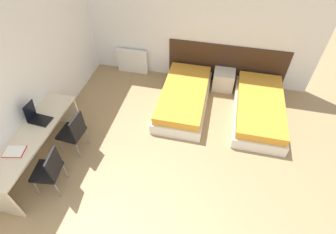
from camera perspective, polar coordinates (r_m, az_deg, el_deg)
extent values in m
cube|color=white|center=(5.91, 4.64, 19.61)|extent=(5.58, 0.05, 2.70)
cube|color=white|center=(4.99, -27.87, 8.84)|extent=(0.05, 5.49, 2.70)
cube|color=#382316|center=(6.27, 12.52, 11.13)|extent=(2.66, 0.03, 0.97)
cube|color=silver|center=(5.71, 3.43, 3.64)|extent=(0.99, 1.99, 0.24)
cube|color=gold|center=(5.57, 3.52, 5.21)|extent=(0.91, 1.91, 0.17)
cube|color=silver|center=(5.76, 18.99, 1.14)|extent=(0.99, 1.99, 0.24)
cube|color=gold|center=(5.62, 19.48, 2.64)|extent=(0.91, 1.91, 0.17)
cube|color=beige|center=(6.22, 11.99, 7.92)|extent=(0.47, 0.42, 0.44)
cube|color=silver|center=(6.63, -7.73, 11.96)|extent=(0.76, 0.12, 0.59)
cube|color=beige|center=(4.74, -27.70, -3.47)|extent=(0.54, 2.00, 0.04)
cube|color=beige|center=(4.66, -32.52, -15.37)|extent=(0.49, 0.04, 0.72)
cube|color=beige|center=(5.50, -21.14, 1.40)|extent=(0.49, 0.04, 0.72)
cube|color=black|center=(4.93, -20.29, -3.25)|extent=(0.43, 0.43, 0.05)
cube|color=black|center=(4.68, -19.11, -1.90)|extent=(0.05, 0.36, 0.41)
cylinder|color=slate|center=(5.11, -22.21, -5.87)|extent=(0.02, 0.02, 0.41)
cylinder|color=slate|center=(5.27, -20.29, -3.14)|extent=(0.02, 0.02, 0.41)
cylinder|color=slate|center=(4.94, -18.96, -6.88)|extent=(0.02, 0.02, 0.41)
cylinder|color=slate|center=(5.10, -17.09, -4.02)|extent=(0.02, 0.02, 0.41)
cube|color=black|center=(4.56, -24.90, -10.70)|extent=(0.45, 0.45, 0.05)
cube|color=black|center=(4.30, -23.65, -9.32)|extent=(0.08, 0.36, 0.41)
cylinder|color=slate|center=(4.75, -26.70, -13.63)|extent=(0.02, 0.02, 0.41)
cylinder|color=slate|center=(4.89, -25.10, -10.30)|extent=(0.02, 0.02, 0.41)
cylinder|color=slate|center=(4.59, -22.90, -14.36)|extent=(0.02, 0.02, 0.41)
cylinder|color=slate|center=(4.74, -21.43, -10.89)|extent=(0.02, 0.02, 0.41)
cube|color=black|center=(4.87, -25.96, -0.63)|extent=(0.36, 0.26, 0.02)
cube|color=black|center=(4.84, -27.90, 1.19)|extent=(0.09, 0.24, 0.34)
cube|color=#B21E1E|center=(4.59, -30.46, -6.49)|extent=(0.34, 0.28, 0.01)
cube|color=white|center=(4.58, -30.50, -6.42)|extent=(0.32, 0.27, 0.01)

